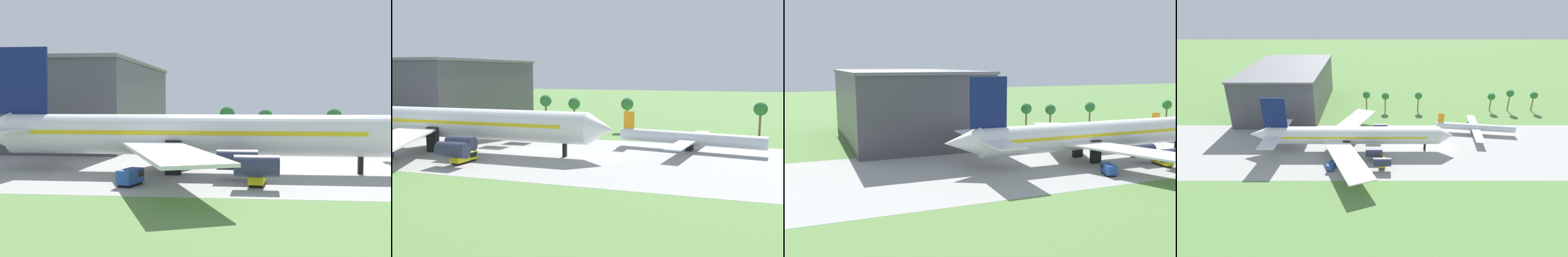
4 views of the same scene
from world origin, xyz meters
TOP-DOWN VIEW (x-y plane):
  - ground_plane at (0.00, 0.00)m, footprint 600.00×600.00m
  - taxiway_strip at (0.00, 0.00)m, footprint 320.00×44.00m
  - jet_airliner at (-35.59, -1.21)m, footprint 74.67×61.42m
  - regional_aircraft at (14.76, 13.91)m, footprint 31.66×28.62m
  - baggage_tug at (-24.55, -12.12)m, footprint 2.66×5.79m
  - fuel_truck at (-41.61, -14.70)m, footprint 3.09×4.61m
  - terminal_building at (-70.21, 47.44)m, footprint 36.72×61.20m
  - palm_tree_row at (10.66, 40.91)m, footprint 85.91×3.60m

SIDE VIEW (x-z plane):
  - ground_plane at x=0.00m, z-range 0.00..0.00m
  - taxiway_strip at x=0.00m, z-range 0.00..0.02m
  - baggage_tug at x=-24.55m, z-range 0.10..1.98m
  - fuel_truck at x=-41.61m, z-range 0.10..2.37m
  - regional_aircraft at x=14.76m, z-range -1.37..6.65m
  - jet_airliner at x=-35.59m, z-range -4.21..16.08m
  - palm_tree_row at x=10.66m, z-range 2.36..13.11m
  - terminal_building at x=-70.21m, z-range 0.02..20.95m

